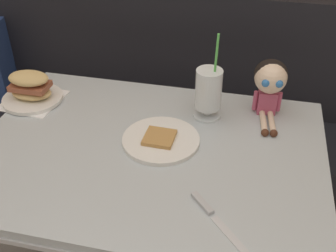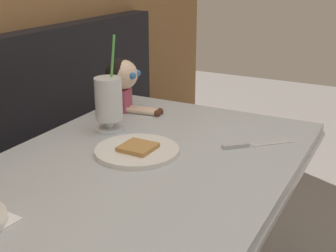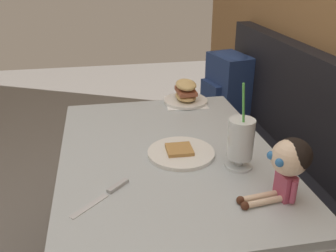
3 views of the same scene
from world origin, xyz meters
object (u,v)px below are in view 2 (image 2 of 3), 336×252
(butter_knife, at_px, (246,145))
(seated_doll, at_px, (123,77))
(toast_plate, at_px, (137,150))
(milkshake_glass, at_px, (109,102))

(butter_knife, xyz_separation_m, seated_doll, (0.12, 0.52, 0.12))
(toast_plate, bearing_deg, seated_doll, 38.03)
(seated_doll, bearing_deg, milkshake_glass, -160.20)
(toast_plate, bearing_deg, butter_knife, -53.75)
(butter_knife, bearing_deg, seated_doll, 76.53)
(toast_plate, height_order, seated_doll, seated_doll)
(butter_knife, bearing_deg, milkshake_glass, 99.44)
(toast_plate, height_order, milkshake_glass, milkshake_glass)
(toast_plate, bearing_deg, milkshake_glass, 55.74)
(toast_plate, xyz_separation_m, milkshake_glass, (0.12, 0.18, 0.09))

